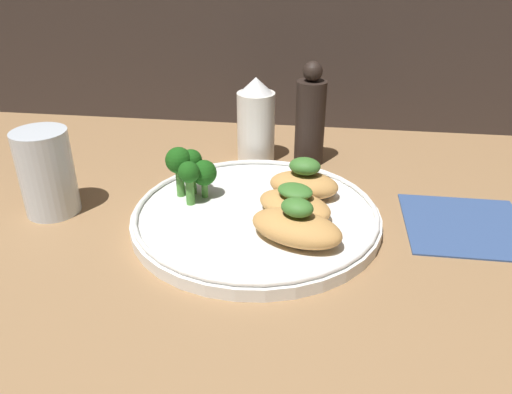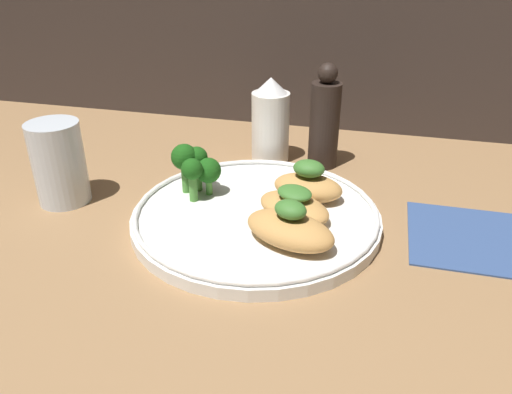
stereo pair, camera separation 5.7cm
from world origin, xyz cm
name	(u,v)px [view 1 (the left image)]	position (x,y,z in cm)	size (l,w,h in cm)	color
ground_plane	(256,226)	(0.00, 0.00, -0.50)	(180.00, 180.00, 1.00)	#936D47
plate	(256,215)	(0.00, 0.00, 0.99)	(28.78, 28.78, 2.00)	white
grilled_meat_front	(296,226)	(4.97, -5.36, 3.15)	(11.36, 8.92, 4.87)	tan
grilled_meat_middle	(294,206)	(4.43, -0.44, 2.86)	(10.42, 9.04, 3.74)	tan
grilled_meat_back	(304,182)	(5.23, 4.86, 3.28)	(8.97, 6.15, 5.00)	tan
broccoli_bunch	(190,168)	(-8.29, 2.78, 5.25)	(6.15, 5.42, 6.32)	#4C8E38
sauce_bottle	(256,122)	(-2.53, 18.40, 5.94)	(5.47, 5.47, 12.41)	white
pepper_grinder	(310,119)	(5.25, 18.40, 6.70)	(4.22, 4.22, 14.84)	black
drinking_glass	(47,173)	(-24.78, -0.55, 5.15)	(6.34, 6.34, 10.30)	silver
napkin	(465,225)	(24.14, 2.48, 0.20)	(13.74, 13.74, 0.40)	#334C7F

